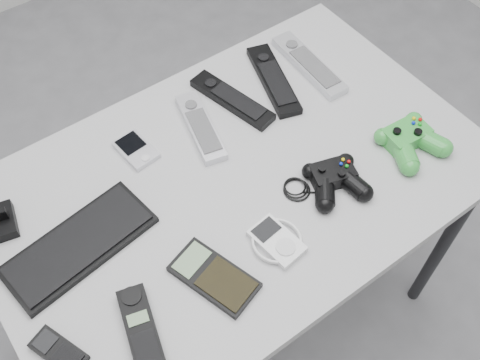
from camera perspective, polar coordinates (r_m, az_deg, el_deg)
floor at (r=1.83m, az=-0.74°, el=-10.99°), size 3.50×3.50×0.00m
desk at (r=1.23m, az=-0.36°, el=-1.41°), size 1.05×0.67×0.70m
pda_keyboard at (r=1.13m, az=-16.03°, el=-6.31°), size 0.31×0.16×0.02m
pda at (r=1.24m, az=-10.52°, el=3.04°), size 0.07×0.10×0.02m
remote_silver_a at (r=1.26m, az=-4.04°, el=5.46°), size 0.10×0.21×0.02m
remote_black_a at (r=1.31m, az=-0.82°, el=8.21°), size 0.10×0.23×0.02m
remote_black_b at (r=1.36m, az=3.42°, el=10.18°), size 0.12×0.24×0.02m
remote_silver_b at (r=1.40m, az=7.01°, el=11.60°), size 0.07×0.24×0.02m
mobile_phone at (r=1.05m, az=-17.96°, el=-16.23°), size 0.08×0.11×0.02m
cordless_handset at (r=1.03m, az=-9.98°, el=-14.80°), size 0.09×0.17×0.03m
calculator at (r=1.06m, az=-2.66°, el=-9.78°), size 0.13×0.18×0.02m
mp3_player at (r=1.09m, az=3.76°, el=-6.18°), size 0.11×0.12×0.02m
controller_black at (r=1.17m, az=9.64°, el=0.17°), size 0.24×0.19×0.04m
controller_green at (r=1.27m, az=16.93°, el=4.02°), size 0.15×0.16×0.05m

